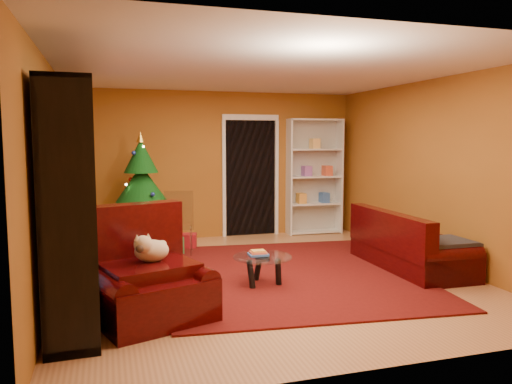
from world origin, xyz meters
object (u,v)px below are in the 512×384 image
object	(u,v)px
dog	(152,251)
gift_box_green	(173,245)
gift_box_teal	(127,244)
acrylic_chair	(179,227)
media_unit	(72,199)
sofa	(411,239)
christmas_tree	(142,192)
coffee_table	(262,271)
armchair	(150,274)
gift_box_red	(189,241)
white_bookshelf	(314,177)
rug	(290,273)

from	to	relation	value
dog	gift_box_green	bearing A→B (deg)	59.91
gift_box_teal	dog	size ratio (longest dim) A/B	0.74
gift_box_green	acrylic_chair	world-z (taller)	acrylic_chair
media_unit	sofa	xyz separation A→B (m)	(4.29, 0.22, -0.72)
christmas_tree	dog	distance (m)	3.15
christmas_tree	coffee_table	world-z (taller)	christmas_tree
gift_box_green	armchair	bearing A→B (deg)	-102.07
gift_box_teal	media_unit	bearing A→B (deg)	-105.35
gift_box_red	armchair	world-z (taller)	armchair
white_bookshelf	gift_box_green	bearing A→B (deg)	-157.41
gift_box_teal	acrylic_chair	xyz separation A→B (m)	(0.76, -0.32, 0.29)
gift_box_red	armchair	xyz separation A→B (m)	(-0.88, -3.05, 0.33)
armchair	media_unit	bearing A→B (deg)	117.54
gift_box_green	gift_box_teal	bearing A→B (deg)	160.86
armchair	coffee_table	xyz separation A→B (m)	(1.39, 0.73, -0.26)
rug	coffee_table	xyz separation A→B (m)	(-0.50, -0.39, 0.18)
media_unit	christmas_tree	size ratio (longest dim) A/B	1.56
gift_box_teal	coffee_table	distance (m)	2.68
media_unit	gift_box_teal	bearing A→B (deg)	72.81
gift_box_teal	armchair	distance (m)	2.97
gift_box_teal	white_bookshelf	size ratio (longest dim) A/B	0.14
media_unit	white_bookshelf	xyz separation A→B (m)	(4.07, 3.00, -0.07)
rug	white_bookshelf	size ratio (longest dim) A/B	1.68
gift_box_red	acrylic_chair	bearing A→B (deg)	-117.53
dog	christmas_tree	bearing A→B (deg)	69.32
coffee_table	rug	bearing A→B (deg)	37.97
gift_box_green	christmas_tree	bearing A→B (deg)	131.47
white_bookshelf	dog	world-z (taller)	white_bookshelf
dog	gift_box_teal	bearing A→B (deg)	74.34
media_unit	gift_box_green	size ratio (longest dim) A/B	10.72
media_unit	white_bookshelf	distance (m)	5.05
media_unit	dog	xyz separation A→B (m)	(0.76, -0.64, -0.47)
gift_box_green	armchair	distance (m)	2.80
armchair	sofa	xyz separation A→B (m)	(3.57, 0.92, -0.04)
gift_box_green	acrylic_chair	size ratio (longest dim) A/B	0.32
christmas_tree	coffee_table	size ratio (longest dim) A/B	2.67
rug	dog	size ratio (longest dim) A/B	9.17
christmas_tree	gift_box_teal	xyz separation A→B (m)	(-0.26, -0.24, -0.77)
armchair	coffee_table	distance (m)	1.59
armchair	dog	size ratio (longest dim) A/B	2.84
gift_box_red	white_bookshelf	bearing A→B (deg)	14.72
media_unit	acrylic_chair	distance (m)	2.48
rug	sofa	distance (m)	1.74
acrylic_chair	gift_box_red	bearing A→B (deg)	72.39
gift_box_teal	armchair	size ratio (longest dim) A/B	0.26
gift_box_teal	gift_box_red	size ratio (longest dim) A/B	1.26
white_bookshelf	media_unit	bearing A→B (deg)	-140.61
christmas_tree	acrylic_chair	xyz separation A→B (m)	(0.50, -0.56, -0.48)
media_unit	white_bookshelf	size ratio (longest dim) A/B	1.35
armchair	gift_box_green	bearing A→B (deg)	59.53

